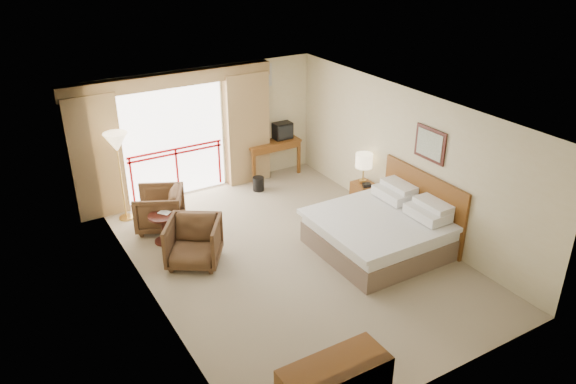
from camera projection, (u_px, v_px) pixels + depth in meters
floor at (292, 257)px, 9.99m from camera, size 7.00×7.00×0.00m
ceiling at (292, 111)px, 8.82m from camera, size 7.00×7.00×0.00m
wall_back at (209, 129)px, 12.12m from camera, size 5.00×0.00×5.00m
wall_front at (444, 296)px, 6.70m from camera, size 5.00×0.00×5.00m
wall_left at (147, 225)px, 8.26m from camera, size 0.00×7.00×7.00m
wall_right at (406, 159)px, 10.56m from camera, size 0.00×7.00×7.00m
balcony_door at (174, 142)px, 11.80m from camera, size 2.40×0.00×2.40m
balcony_railing at (176, 160)px, 11.95m from camera, size 2.09×0.03×1.02m
curtain_left at (96, 157)px, 10.92m from camera, size 1.00×0.26×2.50m
curtain_right at (247, 129)px, 12.44m from camera, size 1.00×0.26×2.50m
valance at (170, 80)px, 11.14m from camera, size 4.40×0.22×0.28m
hvac_vent at (261, 76)px, 12.26m from camera, size 0.50×0.04×0.50m
bed at (381, 231)px, 10.05m from camera, size 2.13×2.06×0.97m
headboard at (422, 205)px, 10.38m from camera, size 0.06×2.10×1.30m
framed_art at (430, 144)px, 9.86m from camera, size 0.04×0.72×0.60m
nightstand at (363, 195)px, 11.60m from camera, size 0.39×0.46×0.55m
table_lamp at (364, 161)px, 11.32m from camera, size 0.35×0.35×0.61m
phone at (367, 185)px, 11.33m from camera, size 0.19×0.17×0.07m
desk at (270, 147)px, 13.04m from camera, size 1.29×0.62×0.85m
tv at (282, 130)px, 12.97m from camera, size 0.42×0.34×0.38m
coffee_maker at (257, 138)px, 12.71m from camera, size 0.11×0.11×0.23m
cup at (264, 140)px, 12.77m from camera, size 0.09×0.09×0.11m
wastebasket at (258, 184)px, 12.41m from camera, size 0.28×0.28×0.31m
armchair_far at (161, 228)px, 10.94m from camera, size 1.18×1.17×0.81m
armchair_near at (196, 262)px, 9.82m from camera, size 1.23×1.24×0.82m
side_table at (163, 224)px, 10.29m from camera, size 0.52×0.52×0.56m
book at (162, 215)px, 10.21m from camera, size 0.25×0.27×0.02m
floor_lamp at (117, 146)px, 10.62m from camera, size 0.46×0.46×1.81m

